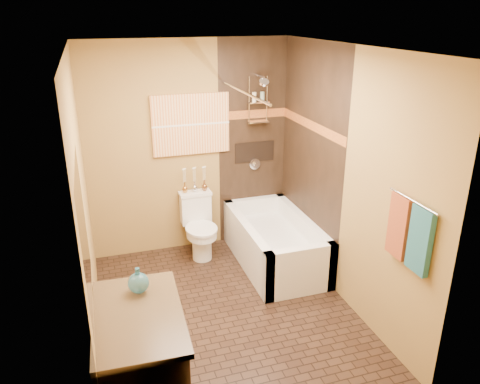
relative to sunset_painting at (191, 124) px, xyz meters
name	(u,v)px	position (x,y,z in m)	size (l,w,h in m)	color
floor	(227,311)	(-0.02, -1.48, -1.55)	(3.00, 3.00, 0.00)	black
wall_left	(85,210)	(-1.22, -1.48, -0.30)	(0.02, 3.00, 2.50)	olive
wall_right	(345,180)	(1.18, -1.48, -0.30)	(0.02, 3.00, 2.50)	olive
wall_back	(190,149)	(-0.02, 0.02, -0.30)	(2.40, 0.02, 2.50)	olive
wall_front	(295,280)	(-0.02, -2.98, -0.30)	(2.40, 0.02, 2.50)	olive
ceiling	(224,47)	(-0.02, -1.48, 0.95)	(3.00, 3.00, 0.00)	silver
alcove_tile_back	(253,144)	(0.76, 0.01, -0.30)	(0.85, 0.01, 2.50)	black
alcove_tile_right	(310,158)	(1.17, -0.73, -0.30)	(0.01, 1.50, 2.50)	black
mosaic_band_back	(253,114)	(0.76, 0.00, 0.07)	(0.85, 0.01, 0.10)	maroon
mosaic_band_right	(311,125)	(1.16, -0.73, 0.07)	(0.01, 1.50, 0.10)	maroon
alcove_niche	(255,152)	(0.78, 0.01, -0.40)	(0.50, 0.01, 0.25)	black
shower_fixtures	(258,112)	(0.78, -0.10, 0.12)	(0.24, 0.33, 1.16)	silver
curtain_rod	(242,91)	(0.38, -0.73, 0.47)	(0.03, 0.03, 1.55)	silver
towel_bar	(413,201)	(1.13, -2.53, -0.10)	(0.02, 0.02, 0.55)	silver
towel_teal	(420,240)	(1.14, -2.66, -0.37)	(0.05, 0.22, 0.52)	#1D4E62
towel_rust	(399,226)	(1.14, -2.40, -0.37)	(0.05, 0.22, 0.52)	maroon
sunset_painting	(191,124)	(0.00, 0.00, 0.00)	(0.90, 0.04, 0.70)	orange
vanity_mirror	(84,235)	(-1.20, -2.48, -0.05)	(0.01, 1.00, 0.90)	white
bathtub	(275,246)	(0.78, -0.73, -1.33)	(0.80, 1.50, 0.55)	white
toilet	(199,226)	(0.00, -0.25, -1.17)	(0.38, 0.56, 0.75)	white
vanity	(141,365)	(-0.94, -2.48, -1.11)	(0.64, 1.01, 0.87)	black
teal_bottle	(138,280)	(-0.89, -2.22, -0.58)	(0.15, 0.15, 0.24)	#276677
bud_vases	(194,179)	(0.00, -0.09, -0.64)	(0.30, 0.06, 0.30)	#B77E39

